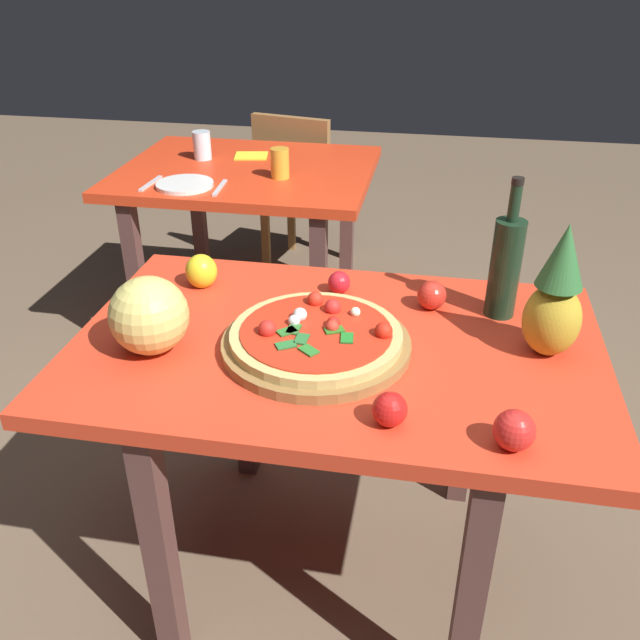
{
  "coord_description": "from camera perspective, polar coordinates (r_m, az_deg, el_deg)",
  "views": [
    {
      "loc": [
        0.21,
        -1.36,
        1.61
      ],
      "look_at": [
        -0.04,
        0.01,
        0.81
      ],
      "focal_mm": 38.11,
      "sensor_mm": 36.0,
      "label": 1
    }
  ],
  "objects": [
    {
      "name": "napkin_folded",
      "position": [
        3.06,
        -5.8,
        13.56
      ],
      "size": [
        0.16,
        0.14,
        0.01
      ],
      "primitive_type": "cube",
      "rotation": [
        0.0,
        0.0,
        0.18
      ],
      "color": "yellow",
      "rests_on": "background_table"
    },
    {
      "name": "pineapple_left",
      "position": [
        1.59,
        19.19,
        1.76
      ],
      "size": [
        0.13,
        0.13,
        0.32
      ],
      "color": "gold",
      "rests_on": "display_table"
    },
    {
      "name": "pizza_board",
      "position": [
        1.58,
        -0.33,
        -2.06
      ],
      "size": [
        0.44,
        0.44,
        0.02
      ],
      "primitive_type": "cylinder",
      "color": "olive",
      "rests_on": "display_table"
    },
    {
      "name": "drinking_glass_juice",
      "position": [
        2.75,
        -3.38,
        13.01
      ],
      "size": [
        0.07,
        0.07,
        0.12
      ],
      "primitive_type": "cylinder",
      "color": "gold",
      "rests_on": "background_table"
    },
    {
      "name": "dining_chair",
      "position": [
        3.57,
        -1.69,
        11.31
      ],
      "size": [
        0.47,
        0.47,
        0.85
      ],
      "rotation": [
        0.0,
        0.0,
        2.93
      ],
      "color": "olive",
      "rests_on": "ground_plane"
    },
    {
      "name": "fork_utensil",
      "position": [
        2.76,
        -14.05,
        11.07
      ],
      "size": [
        0.03,
        0.18,
        0.01
      ],
      "primitive_type": "cube",
      "rotation": [
        0.0,
        0.0,
        -0.05
      ],
      "color": "silver",
      "rests_on": "background_table"
    },
    {
      "name": "tomato_by_bottle",
      "position": [
        1.82,
        1.62,
        3.17
      ],
      "size": [
        0.06,
        0.06,
        0.06
      ],
      "primitive_type": "sphere",
      "color": "red",
      "rests_on": "display_table"
    },
    {
      "name": "bell_pepper",
      "position": [
        1.88,
        -9.93,
        4.06
      ],
      "size": [
        0.09,
        0.09,
        0.1
      ],
      "primitive_type": "ellipsoid",
      "color": "yellow",
      "rests_on": "display_table"
    },
    {
      "name": "tomato_near_board",
      "position": [
        1.34,
        5.88,
        -7.47
      ],
      "size": [
        0.07,
        0.07,
        0.07
      ],
      "primitive_type": "sphere",
      "color": "red",
      "rests_on": "display_table"
    },
    {
      "name": "pizza",
      "position": [
        1.57,
        -0.29,
        -1.15
      ],
      "size": [
        0.4,
        0.4,
        0.06
      ],
      "color": "tan",
      "rests_on": "pizza_board"
    },
    {
      "name": "display_table",
      "position": [
        1.67,
        1.37,
        -4.71
      ],
      "size": [
        1.25,
        0.8,
        0.76
      ],
      "color": "brown",
      "rests_on": "ground_plane"
    },
    {
      "name": "drinking_glass_water",
      "position": [
        3.04,
        -9.88,
        14.25
      ],
      "size": [
        0.08,
        0.08,
        0.12
      ],
      "primitive_type": "cylinder",
      "color": "silver",
      "rests_on": "background_table"
    },
    {
      "name": "tomato_beside_pepper",
      "position": [
        1.77,
        9.37,
        2.08
      ],
      "size": [
        0.08,
        0.08,
        0.08
      ],
      "primitive_type": "sphere",
      "color": "red",
      "rests_on": "display_table"
    },
    {
      "name": "ground_plane",
      "position": [
        2.12,
        1.14,
        -19.74
      ],
      "size": [
        10.0,
        10.0,
        0.0
      ],
      "primitive_type": "plane",
      "color": "brown"
    },
    {
      "name": "wine_bottle",
      "position": [
        1.73,
        15.31,
        4.45
      ],
      "size": [
        0.08,
        0.08,
        0.36
      ],
      "color": "black",
      "rests_on": "display_table"
    },
    {
      "name": "melon",
      "position": [
        1.59,
        -14.17,
        0.37
      ],
      "size": [
        0.18,
        0.18,
        0.18
      ],
      "primitive_type": "sphere",
      "color": "#DACA69",
      "rests_on": "display_table"
    },
    {
      "name": "dinner_plate",
      "position": [
        2.71,
        -11.29,
        11.1
      ],
      "size": [
        0.22,
        0.22,
        0.02
      ],
      "primitive_type": "cylinder",
      "color": "white",
      "rests_on": "background_table"
    },
    {
      "name": "knife_utensil",
      "position": [
        2.66,
        -8.41,
        10.94
      ],
      "size": [
        0.03,
        0.18,
        0.01
      ],
      "primitive_type": "cube",
      "rotation": [
        0.0,
        0.0,
        0.07
      ],
      "color": "silver",
      "rests_on": "background_table"
    },
    {
      "name": "background_table",
      "position": [
        2.94,
        -6.08,
        10.62
      ],
      "size": [
        1.04,
        0.85,
        0.76
      ],
      "color": "brown",
      "rests_on": "ground_plane"
    },
    {
      "name": "tomato_at_corner",
      "position": [
        1.33,
        16.0,
        -8.89
      ],
      "size": [
        0.08,
        0.08,
        0.08
      ],
      "primitive_type": "sphere",
      "color": "red",
      "rests_on": "display_table"
    }
  ]
}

